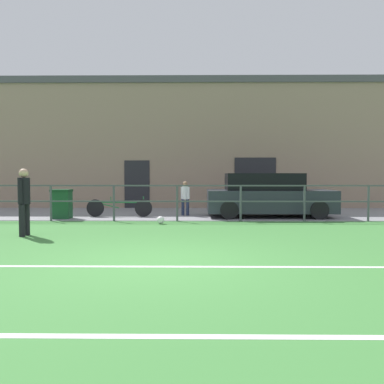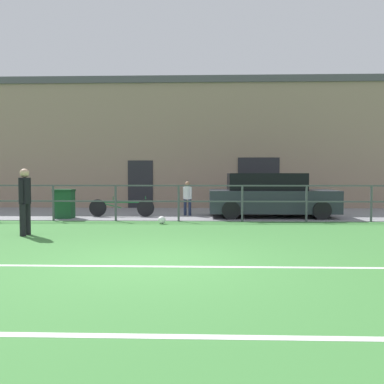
{
  "view_description": "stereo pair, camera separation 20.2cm",
  "coord_description": "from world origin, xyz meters",
  "px_view_note": "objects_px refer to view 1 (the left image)",
  "views": [
    {
      "loc": [
        0.62,
        -6.73,
        1.46
      ],
      "look_at": [
        0.5,
        3.64,
        1.03
      ],
      "focal_mm": 37.93,
      "sensor_mm": 36.0,
      "label": 1
    },
    {
      "loc": [
        0.82,
        -6.72,
        1.46
      ],
      "look_at": [
        0.5,
        3.64,
        1.03
      ],
      "focal_mm": 37.93,
      "sensor_mm": 36.0,
      "label": 2
    }
  ],
  "objects_px": {
    "player_goalkeeper": "(24,198)",
    "soccer_ball_match": "(161,220)",
    "spectator_child": "(185,196)",
    "trash_bin_0": "(62,204)",
    "parked_car_red": "(268,196)",
    "bicycle_parked_0": "(119,208)"
  },
  "relations": [
    {
      "from": "spectator_child",
      "to": "trash_bin_0",
      "type": "distance_m",
      "value": 4.22
    },
    {
      "from": "player_goalkeeper",
      "to": "trash_bin_0",
      "type": "relative_size",
      "value": 1.67
    },
    {
      "from": "trash_bin_0",
      "to": "parked_car_red",
      "type": "bearing_deg",
      "value": 5.73
    },
    {
      "from": "bicycle_parked_0",
      "to": "trash_bin_0",
      "type": "xyz_separation_m",
      "value": [
        -1.81,
        -0.57,
        0.17
      ]
    },
    {
      "from": "soccer_ball_match",
      "to": "trash_bin_0",
      "type": "relative_size",
      "value": 0.24
    },
    {
      "from": "player_goalkeeper",
      "to": "parked_car_red",
      "type": "xyz_separation_m",
      "value": [
        6.6,
        4.44,
        -0.18
      ]
    },
    {
      "from": "soccer_ball_match",
      "to": "spectator_child",
      "type": "xyz_separation_m",
      "value": [
        0.67,
        2.37,
        0.59
      ]
    },
    {
      "from": "bicycle_parked_0",
      "to": "parked_car_red",
      "type": "bearing_deg",
      "value": 1.47
    },
    {
      "from": "spectator_child",
      "to": "trash_bin_0",
      "type": "height_order",
      "value": "spectator_child"
    },
    {
      "from": "soccer_ball_match",
      "to": "spectator_child",
      "type": "distance_m",
      "value": 2.54
    },
    {
      "from": "bicycle_parked_0",
      "to": "trash_bin_0",
      "type": "distance_m",
      "value": 1.9
    },
    {
      "from": "soccer_ball_match",
      "to": "bicycle_parked_0",
      "type": "distance_m",
      "value": 2.48
    },
    {
      "from": "player_goalkeeper",
      "to": "soccer_ball_match",
      "type": "xyz_separation_m",
      "value": [
        3.05,
        2.42,
        -0.8
      ]
    },
    {
      "from": "spectator_child",
      "to": "parked_car_red",
      "type": "height_order",
      "value": "parked_car_red"
    },
    {
      "from": "parked_car_red",
      "to": "trash_bin_0",
      "type": "relative_size",
      "value": 4.44
    },
    {
      "from": "spectator_child",
      "to": "trash_bin_0",
      "type": "xyz_separation_m",
      "value": [
        -4.08,
        -1.05,
        -0.2
      ]
    },
    {
      "from": "player_goalkeeper",
      "to": "spectator_child",
      "type": "xyz_separation_m",
      "value": [
        3.72,
        4.79,
        -0.21
      ]
    },
    {
      "from": "spectator_child",
      "to": "bicycle_parked_0",
      "type": "height_order",
      "value": "spectator_child"
    },
    {
      "from": "soccer_ball_match",
      "to": "parked_car_red",
      "type": "bearing_deg",
      "value": 29.63
    },
    {
      "from": "player_goalkeeper",
      "to": "trash_bin_0",
      "type": "xyz_separation_m",
      "value": [
        -0.36,
        3.74,
        -0.41
      ]
    },
    {
      "from": "parked_car_red",
      "to": "trash_bin_0",
      "type": "distance_m",
      "value": 6.99
    },
    {
      "from": "player_goalkeeper",
      "to": "parked_car_red",
      "type": "relative_size",
      "value": 0.38
    }
  ]
}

